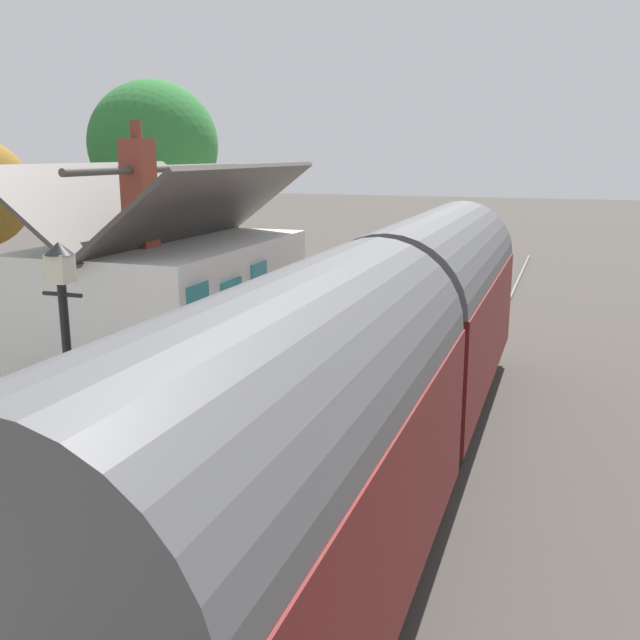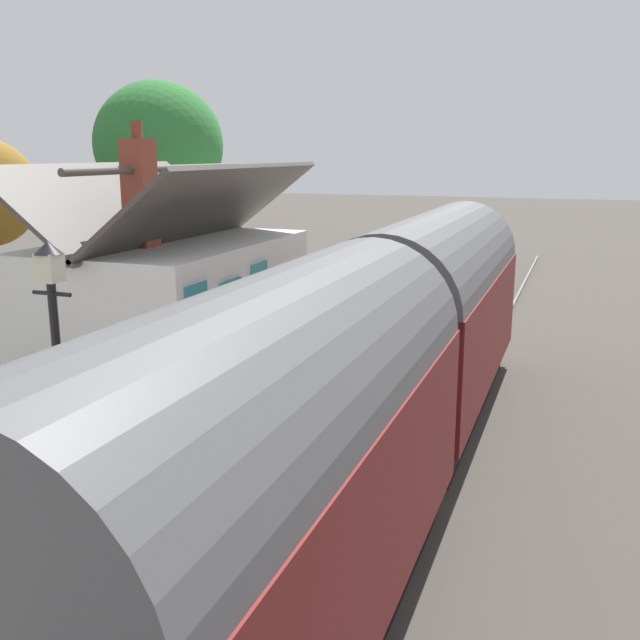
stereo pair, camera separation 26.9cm
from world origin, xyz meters
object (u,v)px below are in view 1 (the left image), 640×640
Objects in this scene: planter_edge_far at (313,280)px; train at (384,363)px; planter_by_door at (314,335)px; tree_distant at (154,145)px; station_building at (171,293)px; bench_platform_end at (333,295)px; planter_edge_near at (281,303)px; bench_by_lamp at (357,280)px; lamp_post_platform at (66,341)px; station_sign_board at (116,411)px; planter_bench_right at (312,269)px; planter_bench_left at (346,267)px.

train is at bearing -155.24° from planter_edge_far.
tree_distant is at bearing 52.95° from planter_by_door.
station_building is 4.91× the size of bench_platform_end.
tree_distant reaches higher than planter_edge_near.
train reaches higher than planter_by_door.
tree_distant is (7.09, 4.66, 3.39)m from station_building.
planter_edge_near is (-3.71, 1.24, -0.16)m from bench_by_lamp.
planter_by_door is 0.10× the size of tree_distant.
lamp_post_platform is (-9.11, -0.32, 2.16)m from planter_by_door.
tree_distant is at bearing 29.27° from station_sign_board.
station_building is (3.27, 5.87, 0.19)m from train.
station_sign_board is at bearing -169.32° from planter_bench_right.
lamp_post_platform is (-18.20, -3.62, 2.12)m from planter_bench_right.
lamp_post_platform reaches higher than station_sign_board.
tree_distant reaches higher than lamp_post_platform.
train is 15.20m from tree_distant.
station_building is at bearing 112.87° from planter_by_door.
planter_edge_far is (11.74, 5.41, -0.88)m from train.
train reaches higher than planter_edge_far.
planter_bench_left is at bearing 7.32° from station_sign_board.
planter_edge_near is at bearing -169.81° from planter_bench_right.
lamp_post_platform reaches higher than train.
planter_by_door is at bearing -166.82° from planter_bench_left.
bench_by_lamp is at bearing -156.79° from planter_bench_left.
planter_edge_near is at bearing 32.50° from planter_by_door.
bench_platform_end is (9.03, 3.82, -0.81)m from train.
station_building is 5.11m from planter_edge_near.
tree_distant is at bearing 45.46° from train.
station_building is at bearing 177.40° from planter_bench_left.
planter_bench_left is at bearing 19.32° from train.
planter_edge_far is 0.10× the size of tree_distant.
planter_bench_right reaches higher than planter_edge_near.
planter_edge_far is at bearing 10.07° from lamp_post_platform.
planter_by_door reaches higher than planter_edge_near.
bench_by_lamp is 2.88m from bench_platform_end.
train is 4.58× the size of lamp_post_platform.
lamp_post_platform is at bearing -171.91° from planter_bench_left.
train reaches higher than bench_by_lamp.
train is at bearing -134.54° from tree_distant.
planter_by_door reaches higher than planter_edge_far.
planter_bench_right is at bearing 52.10° from bench_by_lamp.
train is at bearing -43.70° from station_sign_board.
station_building is at bearing 176.92° from planter_edge_far.
bench_platform_end is 13.81m from lamp_post_platform.
planter_edge_near is (4.93, -0.71, -1.16)m from station_building.
planter_edge_far is (8.47, -0.46, -1.07)m from station_building.
planter_edge_far is 6.92m from tree_distant.
planter_edge_near is 0.08× the size of tree_distant.
station_building is at bearing 160.38° from bench_platform_end.
planter_edge_near is 0.41× the size of station_sign_board.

